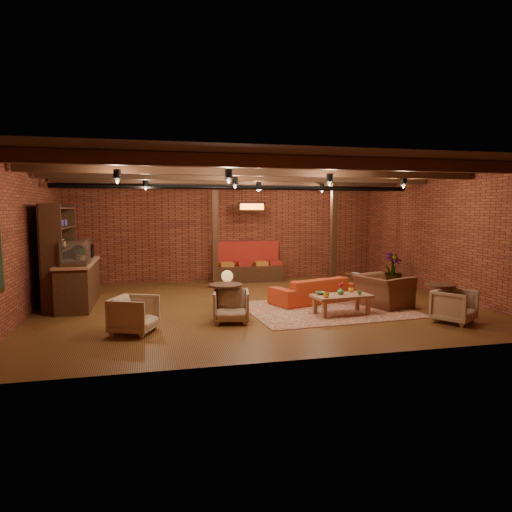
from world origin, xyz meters
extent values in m
plane|color=#3E1B0F|center=(0.00, 0.00, 0.00)|extent=(10.00, 10.00, 0.00)
cube|color=black|center=(0.00, 0.00, 3.20)|extent=(10.00, 8.00, 0.02)
cube|color=#5F281B|center=(0.00, 4.00, 1.60)|extent=(10.00, 0.02, 3.20)
cube|color=#5F281B|center=(0.00, -4.00, 1.60)|extent=(10.00, 0.02, 3.20)
cube|color=#5F281B|center=(-5.00, 0.00, 1.60)|extent=(0.02, 8.00, 3.20)
cube|color=#5F281B|center=(5.00, 0.00, 1.60)|extent=(0.02, 8.00, 3.20)
cylinder|color=black|center=(0.00, 1.60, 2.85)|extent=(9.60, 0.12, 0.12)
cube|color=black|center=(-0.60, 2.60, 1.60)|extent=(0.16, 0.16, 3.20)
cube|color=black|center=(2.80, 2.00, 1.60)|extent=(0.16, 0.16, 3.20)
imported|color=#337F33|center=(-4.00, 1.20, 1.22)|extent=(0.35, 0.39, 0.30)
cube|color=orange|center=(0.60, 3.10, 2.35)|extent=(0.86, 0.06, 0.30)
cube|color=maroon|center=(1.47, -0.84, 0.01)|extent=(3.79, 3.00, 0.01)
imported|color=#B03718|center=(1.42, 0.00, 0.31)|extent=(2.27, 1.48, 0.62)
cube|color=#9B6848|center=(1.58, -1.36, 0.40)|extent=(1.31, 0.74, 0.06)
cube|color=#9B6848|center=(1.08, -1.64, 0.19)|extent=(0.08, 0.08, 0.37)
cube|color=#9B6848|center=(2.12, -1.53, 0.19)|extent=(0.08, 0.08, 0.37)
cube|color=#9B6848|center=(1.03, -1.19, 0.19)|extent=(0.08, 0.08, 0.37)
cube|color=#9B6848|center=(2.08, -1.09, 0.19)|extent=(0.08, 0.08, 0.37)
imported|color=gold|center=(1.14, -1.56, 0.48)|extent=(0.14, 0.14, 0.10)
imported|color=#3D7D39|center=(1.94, -1.48, 0.48)|extent=(0.11, 0.11, 0.09)
imported|color=gold|center=(1.91, -1.13, 0.48)|extent=(0.14, 0.14, 0.10)
imported|color=#3D7D39|center=(1.16, -1.20, 0.46)|extent=(0.24, 0.24, 0.05)
imported|color=#3D7D39|center=(1.57, -1.31, 0.49)|extent=(0.13, 0.13, 0.12)
sphere|color=#B4132A|center=(1.57, -1.31, 0.63)|extent=(0.10, 0.10, 0.10)
cube|color=black|center=(-0.70, -0.02, 0.49)|extent=(0.49, 0.49, 0.04)
cylinder|color=black|center=(-0.70, -0.02, 0.24)|extent=(0.04, 0.04, 0.47)
cylinder|color=olive|center=(-0.70, -0.02, 0.52)|extent=(0.14, 0.14, 0.02)
cylinder|color=olive|center=(-0.70, -0.02, 0.59)|extent=(0.04, 0.04, 0.20)
sphere|color=orange|center=(-0.70, -0.02, 0.73)|extent=(0.27, 0.27, 0.27)
cylinder|color=black|center=(-0.93, -1.20, 0.72)|extent=(0.71, 0.71, 0.04)
cylinder|color=black|center=(-0.93, -1.20, 0.36)|extent=(0.10, 0.10, 0.69)
cylinder|color=black|center=(-0.93, -1.20, 0.02)|extent=(0.42, 0.42, 0.04)
imported|color=beige|center=(-2.76, -1.86, 0.38)|extent=(0.92, 0.95, 0.76)
imported|color=beige|center=(-0.87, -1.48, 0.36)|extent=(0.81, 0.78, 0.72)
imported|color=brown|center=(2.87, -0.83, 0.50)|extent=(1.05, 1.31, 0.99)
cube|color=black|center=(3.12, 1.32, 0.46)|extent=(0.53, 0.53, 0.04)
cylinder|color=black|center=(3.12, 1.32, 0.22)|extent=(0.04, 0.04, 0.44)
imported|color=black|center=(3.12, 1.32, 0.48)|extent=(0.21, 0.25, 0.02)
cylinder|color=black|center=(3.43, -2.16, 0.70)|extent=(0.61, 0.61, 0.04)
cylinder|color=black|center=(3.43, -2.16, 0.35)|extent=(0.10, 0.10, 0.67)
cylinder|color=black|center=(3.43, -2.16, 0.02)|extent=(0.37, 0.37, 0.04)
imported|color=beige|center=(3.50, -2.54, 0.37)|extent=(0.97, 0.95, 0.74)
imported|color=#4C7F4C|center=(4.40, 1.44, 1.53)|extent=(2.18, 2.18, 3.07)
camera|label=1|loc=(-2.48, -10.39, 2.29)|focal=32.00mm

